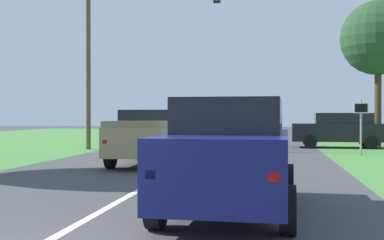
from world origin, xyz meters
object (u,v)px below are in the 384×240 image
at_px(traffic_light, 122,35).
at_px(oak_tree_right, 378,38).
at_px(keep_moving_sign, 361,120).
at_px(red_suv_near, 232,152).
at_px(pickup_truck_lead, 151,136).
at_px(crossing_suv_far, 339,129).

distance_m(traffic_light, oak_tree_right, 13.71).
distance_m(keep_moving_sign, oak_tree_right, 7.90).
bearing_deg(red_suv_near, traffic_light, 114.00).
xyz_separation_m(traffic_light, keep_moving_sign, (11.05, -1.91, -4.15)).
bearing_deg(pickup_truck_lead, oak_tree_right, 49.14).
xyz_separation_m(pickup_truck_lead, traffic_light, (-3.20, 6.90, 4.68)).
bearing_deg(crossing_suv_far, pickup_truck_lead, -127.04).
xyz_separation_m(red_suv_near, pickup_truck_lead, (-3.48, 8.11, -0.06)).
height_order(pickup_truck_lead, keep_moving_sign, keep_moving_sign).
height_order(pickup_truck_lead, oak_tree_right, oak_tree_right).
xyz_separation_m(traffic_light, crossing_suv_far, (10.82, 3.19, -4.71)).
distance_m(red_suv_near, traffic_light, 17.07).
xyz_separation_m(red_suv_near, keep_moving_sign, (4.37, 13.11, 0.46)).
relative_size(pickup_truck_lead, keep_moving_sign, 2.36).
distance_m(pickup_truck_lead, oak_tree_right, 15.72).
bearing_deg(oak_tree_right, red_suv_near, -107.96).
height_order(oak_tree_right, crossing_suv_far, oak_tree_right).
height_order(red_suv_near, oak_tree_right, oak_tree_right).
distance_m(traffic_light, keep_moving_sign, 11.96).
bearing_deg(keep_moving_sign, traffic_light, 170.21).
bearing_deg(traffic_light, oak_tree_right, 18.74).
xyz_separation_m(oak_tree_right, crossing_suv_far, (-2.16, -1.21, -4.90)).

